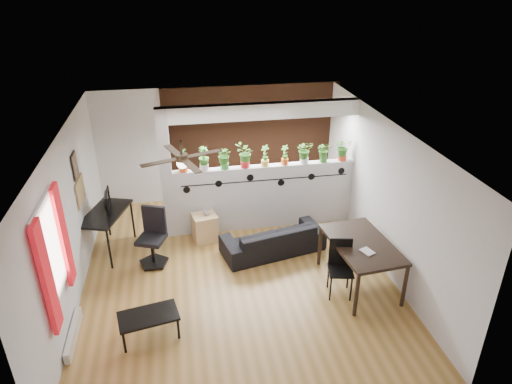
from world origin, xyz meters
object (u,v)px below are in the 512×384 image
object	(u,v)px
potted_plant_7	(324,151)
office_chair	(153,240)
potted_plant_2	(224,157)
sofa	(273,239)
cube_shelf	(205,227)
cup	(207,212)
potted_plant_6	(305,151)
coffee_table	(148,317)
computer_desk	(106,216)
dining_table	(362,247)
potted_plant_4	(265,155)
potted_plant_8	(343,149)
folding_chair	(340,262)
potted_plant_3	(245,155)
potted_plant_0	(183,160)
ceiling_fan	(182,160)
potted_plant_1	(204,158)
potted_plant_5	(285,154)

from	to	relation	value
potted_plant_7	office_chair	world-z (taller)	potted_plant_7
potted_plant_2	sofa	distance (m)	1.80
cube_shelf	cup	size ratio (longest dim) A/B	4.15
potted_plant_6	coffee_table	bearing A→B (deg)	-137.02
computer_desk	dining_table	size ratio (longest dim) A/B	0.81
potted_plant_4	computer_desk	distance (m)	3.19
potted_plant_8	folding_chair	bearing A→B (deg)	-108.87
cup	coffee_table	bearing A→B (deg)	-112.77
potted_plant_2	potted_plant_3	world-z (taller)	potted_plant_3
potted_plant_0	computer_desk	distance (m)	1.74
potted_plant_8	office_chair	size ratio (longest dim) A/B	0.44
potted_plant_0	coffee_table	xyz separation A→B (m)	(-0.67, -2.83, -1.24)
potted_plant_3	potted_plant_4	size ratio (longest dim) A/B	1.13
ceiling_fan	potted_plant_4	bearing A→B (deg)	48.37
potted_plant_0	cup	bearing A→B (deg)	-42.10
potted_plant_2	potted_plant_7	distance (m)	1.98
coffee_table	potted_plant_8	bearing A→B (deg)	36.49
potted_plant_1	dining_table	xyz separation A→B (m)	(2.37, -2.19, -0.86)
potted_plant_3	potted_plant_8	bearing A→B (deg)	0.00
potted_plant_8	dining_table	bearing A→B (deg)	-100.30
ceiling_fan	potted_plant_7	world-z (taller)	ceiling_fan
potted_plant_4	potted_plant_8	distance (m)	1.58
potted_plant_1	potted_plant_7	size ratio (longest dim) A/B	1.12
potted_plant_0	potted_plant_7	xyz separation A→B (m)	(2.77, 0.00, -0.02)
potted_plant_4	potted_plant_3	bearing A→B (deg)	180.00
computer_desk	dining_table	xyz separation A→B (m)	(4.23, -1.78, -0.02)
computer_desk	potted_plant_0	bearing A→B (deg)	15.73
ceiling_fan	potted_plant_3	xyz separation A→B (m)	(1.21, 1.80, -0.71)
cup	dining_table	world-z (taller)	dining_table
potted_plant_3	cup	size ratio (longest dim) A/B	3.61
potted_plant_1	office_chair	world-z (taller)	potted_plant_1
office_chair	coffee_table	world-z (taller)	office_chair
folding_chair	potted_plant_5	bearing A→B (deg)	99.66
potted_plant_1	office_chair	bearing A→B (deg)	-137.03
potted_plant_2	potted_plant_6	bearing A→B (deg)	0.00
potted_plant_0	potted_plant_2	world-z (taller)	potted_plant_0
potted_plant_1	sofa	xyz separation A→B (m)	(1.16, -0.96, -1.33)
potted_plant_7	cup	size ratio (longest dim) A/B	3.10
potted_plant_7	folding_chair	bearing A→B (deg)	-99.71
ceiling_fan	coffee_table	distance (m)	2.31
potted_plant_0	folding_chair	xyz separation A→B (m)	(2.37, -2.31, -1.02)
potted_plant_1	potted_plant_2	size ratio (longest dim) A/B	1.02
ceiling_fan	potted_plant_8	distance (m)	3.72
potted_plant_3	sofa	xyz separation A→B (m)	(0.37, -0.96, -1.34)
potted_plant_4	sofa	xyz separation A→B (m)	(-0.03, -0.96, -1.31)
potted_plant_1	potted_plant_8	distance (m)	2.77
potted_plant_8	office_chair	xyz separation A→B (m)	(-3.79, -0.96, -1.13)
potted_plant_2	coffee_table	world-z (taller)	potted_plant_2
ceiling_fan	coffee_table	world-z (taller)	ceiling_fan
potted_plant_2	sofa	bearing A→B (deg)	-51.68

